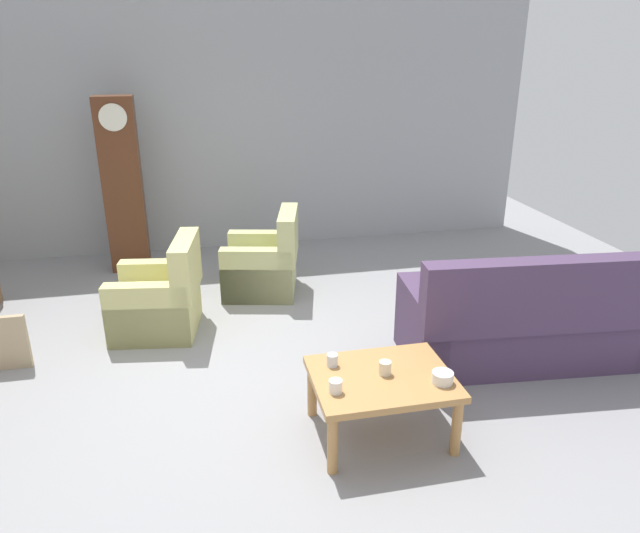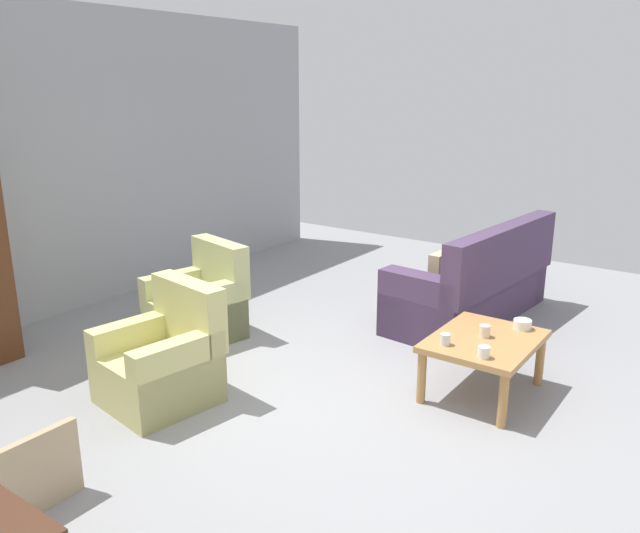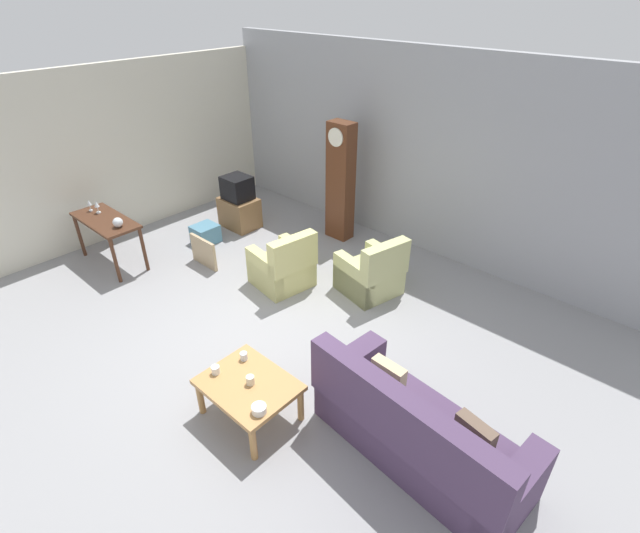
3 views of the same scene
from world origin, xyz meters
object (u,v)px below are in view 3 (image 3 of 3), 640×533
at_px(grandfather_clock, 340,182).
at_px(bowl_white_stacked, 259,409).
at_px(armchair_olive_far, 371,274).
at_px(glass_dome_cloche, 118,222).
at_px(storage_box_blue, 205,234).
at_px(cup_white_porcelain, 216,370).
at_px(tv_crt, 237,188).
at_px(couch_floral, 417,432).
at_px(tv_stand_cabinet, 240,212).
at_px(console_table_dark, 106,226).
at_px(cup_cream_tall, 250,380).
at_px(framed_picture_leaning, 204,252).
at_px(cup_blue_rimmed, 244,356).
at_px(wine_glass_mid, 97,205).
at_px(coffee_table_wood, 249,388).
at_px(wine_glass_tall, 89,204).
at_px(armchair_olive_near, 283,268).

relative_size(grandfather_clock, bowl_white_stacked, 14.19).
distance_m(armchair_olive_far, glass_dome_cloche, 3.88).
xyz_separation_m(storage_box_blue, cup_white_porcelain, (3.21, -2.14, 0.36)).
bearing_deg(tv_crt, bowl_white_stacked, -37.01).
distance_m(couch_floral, tv_stand_cabinet, 5.58).
relative_size(tv_stand_cabinet, storage_box_blue, 1.62).
xyz_separation_m(console_table_dark, bowl_white_stacked, (4.46, -0.75, -0.16)).
relative_size(storage_box_blue, bowl_white_stacked, 2.89).
bearing_deg(tv_stand_cabinet, cup_cream_tall, -37.74).
bearing_deg(console_table_dark, cup_cream_tall, -7.79).
relative_size(console_table_dark, framed_picture_leaning, 2.17).
bearing_deg(cup_cream_tall, cup_blue_rimmed, 150.35).
height_order(couch_floral, tv_crt, couch_floral).
relative_size(tv_stand_cabinet, tv_crt, 1.42).
bearing_deg(cup_blue_rimmed, tv_stand_cabinet, 141.55).
xyz_separation_m(grandfather_clock, wine_glass_mid, (-2.40, -3.16, -0.11)).
bearing_deg(tv_crt, glass_dome_cloche, -91.48).
distance_m(couch_floral, glass_dome_cloche, 5.26).
height_order(glass_dome_cloche, cup_cream_tall, glass_dome_cloche).
height_order(coffee_table_wood, wine_glass_tall, wine_glass_tall).
relative_size(tv_crt, framed_picture_leaning, 0.80).
bearing_deg(cup_blue_rimmed, wine_glass_tall, 174.98).
relative_size(coffee_table_wood, cup_white_porcelain, 10.79).
xyz_separation_m(console_table_dark, cup_white_porcelain, (3.73, -0.71, -0.16)).
xyz_separation_m(grandfather_clock, wine_glass_tall, (-2.57, -3.21, -0.12)).
height_order(tv_stand_cabinet, storage_box_blue, tv_stand_cabinet).
height_order(console_table_dark, storage_box_blue, console_table_dark).
xyz_separation_m(coffee_table_wood, wine_glass_tall, (-4.55, 0.57, 0.51)).
relative_size(tv_stand_cabinet, cup_white_porcelain, 7.64).
bearing_deg(armchair_olive_near, tv_stand_cabinet, 157.62).
bearing_deg(bowl_white_stacked, framed_picture_leaning, 152.81).
xyz_separation_m(console_table_dark, cup_cream_tall, (4.12, -0.56, -0.15)).
distance_m(storage_box_blue, wine_glass_mid, 1.78).
bearing_deg(storage_box_blue, tv_stand_cabinet, 93.11).
bearing_deg(storage_box_blue, coffee_table_wood, -29.35).
height_order(console_table_dark, cup_white_porcelain, console_table_dark).
bearing_deg(cup_cream_tall, console_table_dark, 172.21).
xyz_separation_m(cup_blue_rimmed, cup_cream_tall, (0.33, -0.19, 0.00)).
height_order(armchair_olive_near, wine_glass_mid, wine_glass_mid).
bearing_deg(console_table_dark, tv_crt, 78.00).
distance_m(cup_blue_rimmed, wine_glass_mid, 4.12).
distance_m(cup_white_porcelain, cup_blue_rimmed, 0.34).
relative_size(armchair_olive_near, wine_glass_tall, 4.74).
xyz_separation_m(armchair_olive_far, wine_glass_tall, (-4.08, -2.15, 0.61)).
bearing_deg(wine_glass_mid, console_table_dark, -8.40).
xyz_separation_m(cup_white_porcelain, cup_cream_tall, (0.38, 0.15, 0.00)).
bearing_deg(glass_dome_cloche, wine_glass_tall, -178.61).
xyz_separation_m(armchair_olive_near, wine_glass_tall, (-2.99, -1.41, 0.61)).
bearing_deg(tv_crt, console_table_dark, -102.00).
height_order(console_table_dark, tv_crt, tv_crt).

